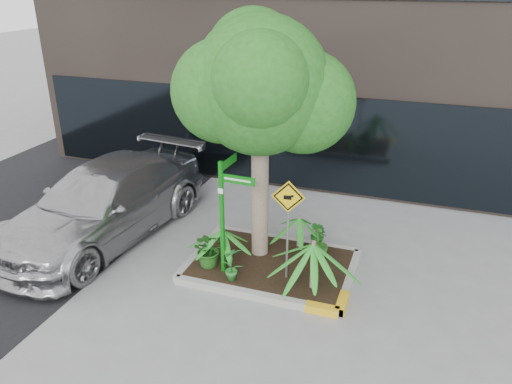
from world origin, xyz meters
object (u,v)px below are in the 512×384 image
(tree, at_px, (261,86))
(cattle_sign, at_px, (288,214))
(street_sign_post, at_px, (225,208))
(parked_car, at_px, (105,202))

(tree, distance_m, cattle_sign, 2.41)
(tree, distance_m, street_sign_post, 2.36)
(tree, height_order, cattle_sign, tree)
(tree, relative_size, parked_car, 0.89)
(street_sign_post, relative_size, cattle_sign, 1.22)
(cattle_sign, bearing_deg, parked_car, 165.16)
(tree, xyz_separation_m, street_sign_post, (-0.39, -0.89, -2.15))
(parked_car, height_order, cattle_sign, cattle_sign)
(cattle_sign, bearing_deg, tree, 129.26)
(tree, xyz_separation_m, parked_car, (-3.64, -0.19, -2.84))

